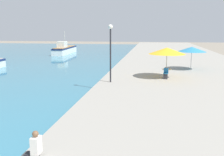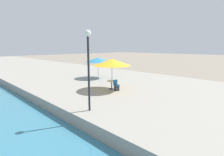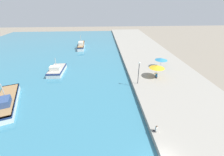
{
  "view_description": "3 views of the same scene",
  "coord_description": "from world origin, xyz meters",
  "px_view_note": "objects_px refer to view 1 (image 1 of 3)",
  "views": [
    {
      "loc": [
        4.24,
        -3.01,
        4.9
      ],
      "look_at": [
        1.5,
        14.07,
        1.55
      ],
      "focal_mm": 40.0,
      "sensor_mm": 36.0,
      "label": 1
    },
    {
      "loc": [
        -4.92,
        8.66,
        4.42
      ],
      "look_at": [
        5.52,
        19.1,
        1.75
      ],
      "focal_mm": 28.0,
      "sensor_mm": 36.0,
      "label": 2
    },
    {
      "loc": [
        -5.81,
        -9.17,
        15.18
      ],
      "look_at": [
        -4.0,
        18.0,
        1.35
      ],
      "focal_mm": 24.0,
      "sensor_mm": 36.0,
      "label": 3
    }
  ],
  "objects_px": {
    "cafe_table": "(167,71)",
    "person_at_quay": "(35,146)",
    "cafe_umbrella_white": "(192,49)",
    "cafe_umbrella_pink": "(167,51)",
    "fishing_boat_far": "(65,49)",
    "cafe_chair_left": "(166,75)",
    "lamppost": "(110,43)"
  },
  "relations": [
    {
      "from": "cafe_chair_left",
      "to": "lamppost",
      "type": "bearing_deg",
      "value": 35.05
    },
    {
      "from": "cafe_umbrella_white",
      "to": "cafe_table",
      "type": "distance_m",
      "value": 5.98
    },
    {
      "from": "fishing_boat_far",
      "to": "cafe_chair_left",
      "type": "xyz_separation_m",
      "value": [
        18.98,
        -27.75,
        0.13
      ]
    },
    {
      "from": "cafe_umbrella_white",
      "to": "person_at_quay",
      "type": "xyz_separation_m",
      "value": [
        -7.82,
        -20.2,
        -1.72
      ]
    },
    {
      "from": "cafe_chair_left",
      "to": "lamppost",
      "type": "distance_m",
      "value": 5.64
    },
    {
      "from": "cafe_table",
      "to": "cafe_chair_left",
      "type": "relative_size",
      "value": 0.88
    },
    {
      "from": "cafe_chair_left",
      "to": "person_at_quay",
      "type": "xyz_separation_m",
      "value": [
        -4.91,
        -14.44,
        0.09
      ]
    },
    {
      "from": "person_at_quay",
      "to": "lamppost",
      "type": "bearing_deg",
      "value": 87.92
    },
    {
      "from": "cafe_chair_left",
      "to": "person_at_quay",
      "type": "bearing_deg",
      "value": 81.35
    },
    {
      "from": "cafe_table",
      "to": "person_at_quay",
      "type": "height_order",
      "value": "person_at_quay"
    },
    {
      "from": "cafe_chair_left",
      "to": "person_at_quay",
      "type": "relative_size",
      "value": 0.96
    },
    {
      "from": "person_at_quay",
      "to": "lamppost",
      "type": "height_order",
      "value": "lamppost"
    },
    {
      "from": "cafe_umbrella_pink",
      "to": "cafe_chair_left",
      "type": "xyz_separation_m",
      "value": [
        -0.06,
        -0.6,
        -2.03
      ]
    },
    {
      "from": "cafe_umbrella_white",
      "to": "cafe_table",
      "type": "height_order",
      "value": "cafe_umbrella_white"
    },
    {
      "from": "cafe_umbrella_white",
      "to": "lamppost",
      "type": "height_order",
      "value": "lamppost"
    },
    {
      "from": "cafe_umbrella_pink",
      "to": "person_at_quay",
      "type": "height_order",
      "value": "cafe_umbrella_pink"
    },
    {
      "from": "person_at_quay",
      "to": "fishing_boat_far",
      "type": "bearing_deg",
      "value": 108.45
    },
    {
      "from": "cafe_umbrella_pink",
      "to": "cafe_umbrella_white",
      "type": "xyz_separation_m",
      "value": [
        2.84,
        5.16,
        -0.22
      ]
    },
    {
      "from": "cafe_umbrella_white",
      "to": "cafe_chair_left",
      "type": "relative_size",
      "value": 3.26
    },
    {
      "from": "cafe_umbrella_white",
      "to": "person_at_quay",
      "type": "height_order",
      "value": "cafe_umbrella_white"
    },
    {
      "from": "cafe_umbrella_pink",
      "to": "cafe_table",
      "type": "distance_m",
      "value": 1.83
    },
    {
      "from": "cafe_table",
      "to": "cafe_chair_left",
      "type": "bearing_deg",
      "value": -100.12
    },
    {
      "from": "lamppost",
      "to": "cafe_table",
      "type": "bearing_deg",
      "value": 31.27
    },
    {
      "from": "fishing_boat_far",
      "to": "lamppost",
      "type": "height_order",
      "value": "lamppost"
    },
    {
      "from": "cafe_umbrella_pink",
      "to": "cafe_umbrella_white",
      "type": "height_order",
      "value": "cafe_umbrella_pink"
    },
    {
      "from": "fishing_boat_far",
      "to": "cafe_umbrella_white",
      "type": "xyz_separation_m",
      "value": [
        21.89,
        -22.0,
        1.94
      ]
    },
    {
      "from": "fishing_boat_far",
      "to": "cafe_table",
      "type": "xyz_separation_m",
      "value": [
        19.11,
        -27.04,
        0.34
      ]
    },
    {
      "from": "person_at_quay",
      "to": "cafe_umbrella_pink",
      "type": "bearing_deg",
      "value": 71.7
    },
    {
      "from": "cafe_table",
      "to": "person_at_quay",
      "type": "xyz_separation_m",
      "value": [
        -5.03,
        -15.15,
        -0.12
      ]
    },
    {
      "from": "lamppost",
      "to": "cafe_chair_left",
      "type": "bearing_deg",
      "value": 24.93
    },
    {
      "from": "cafe_table",
      "to": "person_at_quay",
      "type": "bearing_deg",
      "value": -108.38
    },
    {
      "from": "cafe_table",
      "to": "cafe_umbrella_white",
      "type": "bearing_deg",
      "value": 61.13
    }
  ]
}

